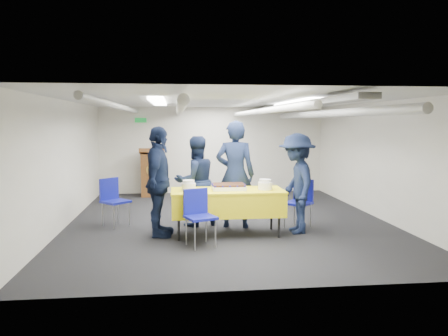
{
  "coord_description": "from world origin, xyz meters",
  "views": [
    {
      "loc": [
        -0.99,
        -8.22,
        1.9
      ],
      "look_at": [
        -0.1,
        -0.2,
        1.05
      ],
      "focal_mm": 35.0,
      "sensor_mm": 36.0,
      "label": 1
    }
  ],
  "objects_px": {
    "sheet_cake": "(228,187)",
    "chair_right": "(300,198)",
    "podium": "(152,172)",
    "sailor_d": "(297,183)",
    "chair_near": "(198,211)",
    "sailor_b": "(196,181)",
    "chair_left": "(113,197)",
    "sailor_c": "(159,182)",
    "serving_table": "(227,202)",
    "sailor_a": "(235,174)"
  },
  "relations": [
    {
      "from": "podium",
      "to": "chair_right",
      "type": "relative_size",
      "value": 1.44
    },
    {
      "from": "sheet_cake",
      "to": "podium",
      "type": "xyz_separation_m",
      "value": [
        -1.49,
        4.04,
        -0.2
      ]
    },
    {
      "from": "sailor_b",
      "to": "sheet_cake",
      "type": "bearing_deg",
      "value": 105.45
    },
    {
      "from": "chair_left",
      "to": "chair_right",
      "type": "bearing_deg",
      "value": -8.55
    },
    {
      "from": "podium",
      "to": "sailor_a",
      "type": "distance_m",
      "value": 3.92
    },
    {
      "from": "podium",
      "to": "chair_right",
      "type": "xyz_separation_m",
      "value": [
        2.84,
        -3.66,
        -0.08
      ]
    },
    {
      "from": "podium",
      "to": "sailor_b",
      "type": "distance_m",
      "value": 3.49
    },
    {
      "from": "chair_near",
      "to": "sailor_b",
      "type": "distance_m",
      "value": 1.32
    },
    {
      "from": "chair_right",
      "to": "chair_left",
      "type": "height_order",
      "value": "same"
    },
    {
      "from": "chair_left",
      "to": "sailor_d",
      "type": "bearing_deg",
      "value": -15.5
    },
    {
      "from": "chair_left",
      "to": "sailor_b",
      "type": "xyz_separation_m",
      "value": [
        1.52,
        -0.19,
        0.29
      ]
    },
    {
      "from": "sailor_b",
      "to": "sailor_d",
      "type": "distance_m",
      "value": 1.84
    },
    {
      "from": "serving_table",
      "to": "sailor_d",
      "type": "distance_m",
      "value": 1.24
    },
    {
      "from": "sailor_a",
      "to": "sailor_d",
      "type": "xyz_separation_m",
      "value": [
        1.0,
        -0.52,
        -0.11
      ]
    },
    {
      "from": "sheet_cake",
      "to": "sailor_d",
      "type": "height_order",
      "value": "sailor_d"
    },
    {
      "from": "sheet_cake",
      "to": "sailor_b",
      "type": "distance_m",
      "value": 0.87
    },
    {
      "from": "chair_left",
      "to": "sailor_a",
      "type": "distance_m",
      "value": 2.3
    },
    {
      "from": "chair_right",
      "to": "sailor_d",
      "type": "xyz_separation_m",
      "value": [
        -0.18,
        -0.38,
        0.33
      ]
    },
    {
      "from": "chair_near",
      "to": "sailor_b",
      "type": "bearing_deg",
      "value": 89.24
    },
    {
      "from": "podium",
      "to": "chair_near",
      "type": "relative_size",
      "value": 1.44
    },
    {
      "from": "sheet_cake",
      "to": "chair_right",
      "type": "xyz_separation_m",
      "value": [
        1.36,
        0.38,
        -0.29
      ]
    },
    {
      "from": "serving_table",
      "to": "sheet_cake",
      "type": "distance_m",
      "value": 0.26
    },
    {
      "from": "sheet_cake",
      "to": "sailor_b",
      "type": "relative_size",
      "value": 0.34
    },
    {
      "from": "chair_near",
      "to": "sailor_d",
      "type": "distance_m",
      "value": 1.85
    },
    {
      "from": "sailor_c",
      "to": "sailor_d",
      "type": "bearing_deg",
      "value": -83.18
    },
    {
      "from": "serving_table",
      "to": "chair_right",
      "type": "height_order",
      "value": "chair_right"
    },
    {
      "from": "sailor_d",
      "to": "sailor_a",
      "type": "bearing_deg",
      "value": -116.14
    },
    {
      "from": "sheet_cake",
      "to": "chair_near",
      "type": "relative_size",
      "value": 0.65
    },
    {
      "from": "sailor_a",
      "to": "sailor_d",
      "type": "distance_m",
      "value": 1.13
    },
    {
      "from": "sailor_a",
      "to": "sailor_b",
      "type": "height_order",
      "value": "sailor_a"
    },
    {
      "from": "chair_near",
      "to": "chair_right",
      "type": "relative_size",
      "value": 1.0
    },
    {
      "from": "podium",
      "to": "sailor_c",
      "type": "height_order",
      "value": "sailor_c"
    },
    {
      "from": "podium",
      "to": "sailor_d",
      "type": "distance_m",
      "value": 4.85
    },
    {
      "from": "sailor_b",
      "to": "sailor_c",
      "type": "relative_size",
      "value": 0.9
    },
    {
      "from": "sheet_cake",
      "to": "sailor_b",
      "type": "bearing_deg",
      "value": 126.94
    },
    {
      "from": "serving_table",
      "to": "sheet_cake",
      "type": "height_order",
      "value": "sheet_cake"
    },
    {
      "from": "podium",
      "to": "sailor_b",
      "type": "xyz_separation_m",
      "value": [
        0.96,
        -3.34,
        0.21
      ]
    },
    {
      "from": "serving_table",
      "to": "sailor_d",
      "type": "xyz_separation_m",
      "value": [
        1.2,
        0.03,
        0.3
      ]
    },
    {
      "from": "chair_left",
      "to": "sailor_c",
      "type": "height_order",
      "value": "sailor_c"
    },
    {
      "from": "chair_right",
      "to": "chair_left",
      "type": "xyz_separation_m",
      "value": [
        -3.4,
        0.51,
        0.0
      ]
    },
    {
      "from": "serving_table",
      "to": "chair_right",
      "type": "xyz_separation_m",
      "value": [
        1.38,
        0.41,
        -0.03
      ]
    },
    {
      "from": "serving_table",
      "to": "sheet_cake",
      "type": "xyz_separation_m",
      "value": [
        0.02,
        0.03,
        0.26
      ]
    },
    {
      "from": "chair_near",
      "to": "sailor_d",
      "type": "relative_size",
      "value": 0.51
    },
    {
      "from": "chair_near",
      "to": "sailor_b",
      "type": "xyz_separation_m",
      "value": [
        0.02,
        1.29,
        0.29
      ]
    },
    {
      "from": "serving_table",
      "to": "sailor_b",
      "type": "xyz_separation_m",
      "value": [
        -0.5,
        0.73,
        0.26
      ]
    },
    {
      "from": "sheet_cake",
      "to": "chair_left",
      "type": "relative_size",
      "value": 0.65
    },
    {
      "from": "chair_left",
      "to": "sailor_b",
      "type": "distance_m",
      "value": 1.56
    },
    {
      "from": "sheet_cake",
      "to": "chair_right",
      "type": "relative_size",
      "value": 0.65
    },
    {
      "from": "podium",
      "to": "chair_right",
      "type": "bearing_deg",
      "value": -52.19
    },
    {
      "from": "sailor_d",
      "to": "chair_left",
      "type": "bearing_deg",
      "value": -104.23
    }
  ]
}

